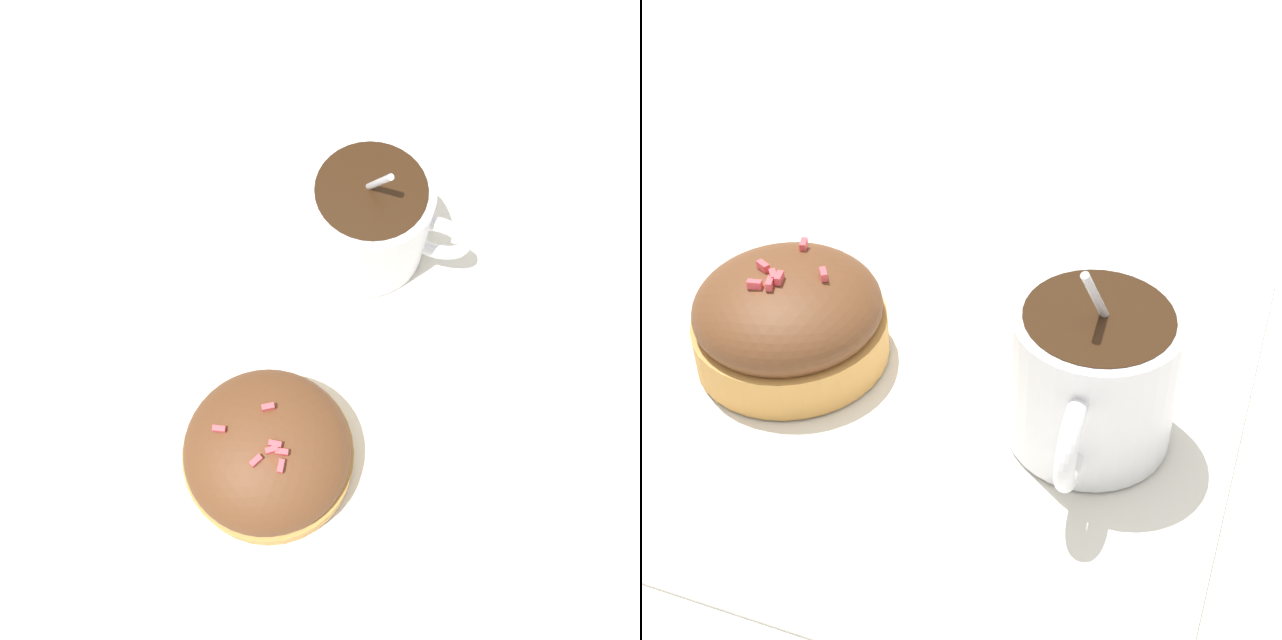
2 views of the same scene
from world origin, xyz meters
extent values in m
plane|color=silver|center=(0.00, 0.00, 0.00)|extent=(3.00, 3.00, 0.00)
cube|color=white|center=(0.00, 0.00, 0.00)|extent=(0.30, 0.30, 0.00)
cylinder|color=white|center=(-0.08, 0.00, 0.04)|extent=(0.08, 0.08, 0.07)
cylinder|color=#331E0F|center=(-0.08, 0.00, 0.07)|extent=(0.07, 0.07, 0.01)
torus|color=white|center=(-0.08, 0.05, 0.04)|extent=(0.01, 0.04, 0.04)
ellipsoid|color=silver|center=(-0.07, 0.02, 0.01)|extent=(0.03, 0.03, 0.01)
cylinder|color=silver|center=(-0.08, -0.01, 0.06)|extent=(0.03, 0.05, 0.09)
cylinder|color=#D19347|center=(0.08, 0.00, 0.01)|extent=(0.10, 0.10, 0.02)
ellipsoid|color=brown|center=(0.08, 0.00, 0.03)|extent=(0.10, 0.10, 0.04)
cube|color=#EA4C56|center=(0.08, -0.03, 0.05)|extent=(0.00, 0.01, 0.00)
cube|color=#EA4C56|center=(0.06, -0.01, 0.06)|extent=(0.01, 0.01, 0.00)
cube|color=#EA4C56|center=(0.08, 0.01, 0.06)|extent=(0.00, 0.01, 0.00)
cube|color=#EA4C56|center=(0.09, 0.01, 0.06)|extent=(0.01, 0.00, 0.00)
cube|color=#EA4C56|center=(0.08, 0.01, 0.06)|extent=(0.01, 0.01, 0.00)
cube|color=#EA4C56|center=(0.08, 0.01, 0.06)|extent=(0.00, 0.01, 0.00)
cube|color=#EA4C56|center=(0.09, 0.00, 0.06)|extent=(0.01, 0.01, 0.00)
camera|label=1|loc=(0.15, 0.06, 0.46)|focal=42.00mm
camera|label=2|loc=(-0.15, 0.36, 0.37)|focal=60.00mm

